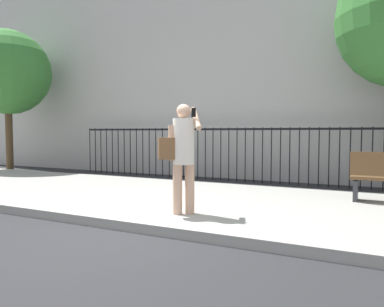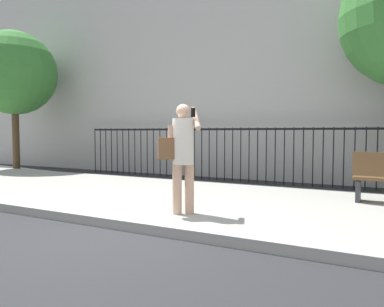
# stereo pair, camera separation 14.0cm
# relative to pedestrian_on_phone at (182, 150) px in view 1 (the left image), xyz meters

# --- Properties ---
(ground_plane) EXTENTS (60.00, 60.00, 0.00)m
(ground_plane) POSITION_rel_pedestrian_on_phone_xyz_m (-0.49, -0.83, -1.17)
(ground_plane) COLOR #28282B
(sidewalk) EXTENTS (28.00, 4.40, 0.15)m
(sidewalk) POSITION_rel_pedestrian_on_phone_xyz_m (-0.49, 1.37, -1.10)
(sidewalk) COLOR #9E9B93
(sidewalk) RESTS_ON ground
(building_facade) EXTENTS (28.00, 4.00, 10.42)m
(building_facade) POSITION_rel_pedestrian_on_phone_xyz_m (-0.49, 7.67, 4.03)
(building_facade) COLOR #BCB7B2
(building_facade) RESTS_ON ground
(iron_fence) EXTENTS (12.03, 0.04, 1.60)m
(iron_fence) POSITION_rel_pedestrian_on_phone_xyz_m (-0.49, 5.07, -0.15)
(iron_fence) COLOR black
(iron_fence) RESTS_ON ground
(pedestrian_on_phone) EXTENTS (0.71, 0.66, 1.76)m
(pedestrian_on_phone) POSITION_rel_pedestrian_on_phone_xyz_m (0.00, 0.00, 0.00)
(pedestrian_on_phone) COLOR tan
(pedestrian_on_phone) RESTS_ON sidewalk
(street_tree_mid) EXTENTS (3.01, 3.01, 5.12)m
(street_tree_mid) POSITION_rel_pedestrian_on_phone_xyz_m (-9.13, 3.79, 2.43)
(street_tree_mid) COLOR #4C3823
(street_tree_mid) RESTS_ON ground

